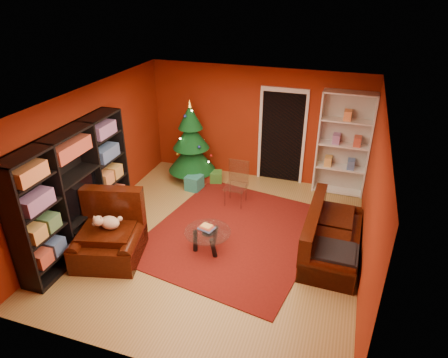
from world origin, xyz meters
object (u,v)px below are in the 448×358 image
(dog, at_px, (110,223))
(coffee_table, at_px, (208,241))
(gift_box_teal, at_px, (194,183))
(white_bookshelf, at_px, (343,145))
(gift_box_green, at_px, (216,177))
(armchair, at_px, (108,235))
(acrylic_chair, at_px, (236,187))
(media_unit, at_px, (75,190))
(rug, at_px, (234,233))
(christmas_tree, at_px, (191,142))
(sofa, at_px, (333,232))
(gift_box_red, at_px, (208,178))

(dog, xyz_separation_m, coffee_table, (1.49, 0.64, -0.47))
(gift_box_teal, distance_m, white_bookshelf, 3.35)
(gift_box_green, bearing_deg, white_bookshelf, 9.31)
(armchair, xyz_separation_m, acrylic_chair, (1.52, 2.37, -0.03))
(media_unit, relative_size, gift_box_teal, 8.24)
(rug, height_order, christmas_tree, christmas_tree)
(acrylic_chair, bearing_deg, dog, -121.61)
(armchair, distance_m, coffee_table, 1.70)
(sofa, bearing_deg, gift_box_red, 60.02)
(gift_box_red, distance_m, armchair, 3.23)
(rug, distance_m, media_unit, 2.94)
(sofa, bearing_deg, christmas_tree, 62.49)
(rug, bearing_deg, gift_box_green, 118.62)
(gift_box_green, distance_m, armchair, 3.31)
(media_unit, relative_size, coffee_table, 3.41)
(gift_box_red, bearing_deg, media_unit, -114.39)
(media_unit, xyz_separation_m, gift_box_green, (1.51, 2.94, -0.92))
(rug, bearing_deg, coffee_table, -113.98)
(christmas_tree, relative_size, gift_box_green, 7.18)
(armchair, height_order, coffee_table, armchair)
(gift_box_green, relative_size, white_bookshelf, 0.12)
(gift_box_teal, height_order, acrylic_chair, acrylic_chair)
(christmas_tree, height_order, dog, christmas_tree)
(media_unit, xyz_separation_m, sofa, (4.29, 1.08, -0.64))
(media_unit, bearing_deg, rug, 22.36)
(gift_box_red, bearing_deg, gift_box_green, 13.73)
(sofa, bearing_deg, rug, 91.23)
(gift_box_green, xyz_separation_m, gift_box_red, (-0.19, -0.05, -0.03))
(gift_box_red, distance_m, coffee_table, 2.62)
(gift_box_red, relative_size, dog, 0.54)
(sofa, relative_size, coffee_table, 2.42)
(coffee_table, bearing_deg, white_bookshelf, 55.98)
(gift_box_teal, relative_size, gift_box_green, 1.23)
(rug, relative_size, armchair, 2.89)
(gift_box_teal, distance_m, gift_box_red, 0.47)
(gift_box_teal, bearing_deg, gift_box_red, 70.16)
(acrylic_chair, bearing_deg, sofa, -25.68)
(dog, bearing_deg, gift_box_red, 65.49)
(rug, xyz_separation_m, dog, (-1.77, -1.28, 0.67))
(gift_box_teal, height_order, sofa, sofa)
(christmas_tree, height_order, coffee_table, christmas_tree)
(gift_box_red, distance_m, white_bookshelf, 3.13)
(armchair, bearing_deg, gift_box_red, 65.05)
(christmas_tree, distance_m, gift_box_green, 1.01)
(christmas_tree, distance_m, white_bookshelf, 3.35)
(dog, relative_size, coffee_table, 0.50)
(media_unit, xyz_separation_m, coffee_table, (2.24, 0.44, -0.85))
(gift_box_teal, bearing_deg, white_bookshelf, 16.83)
(christmas_tree, xyz_separation_m, white_bookshelf, (3.32, 0.44, 0.18))
(media_unit, distance_m, coffee_table, 2.43)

